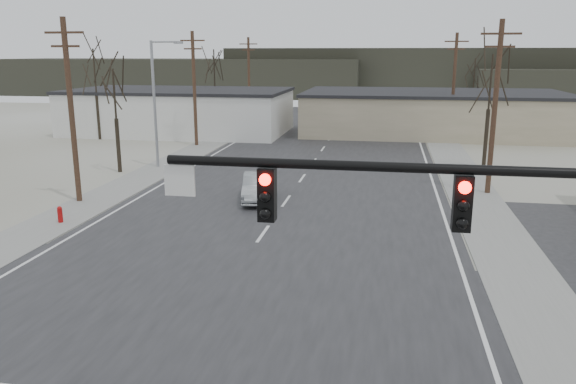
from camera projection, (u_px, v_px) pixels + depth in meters
name	position (u px, v px, depth m)	size (l,w,h in m)	color
ground	(210.00, 311.00, 18.25)	(140.00, 140.00, 0.00)	beige
main_road	(289.00, 197.00, 32.58)	(18.00, 110.00, 0.05)	#242426
cross_road	(210.00, 310.00, 18.25)	(90.00, 10.00, 0.04)	#242426
sidewalk_left	(152.00, 173.00, 39.15)	(3.00, 90.00, 0.06)	gray
sidewalk_right	(467.00, 185.00, 35.56)	(3.00, 90.00, 0.06)	gray
traffic_signal_mast	(523.00, 257.00, 9.86)	(8.95, 0.43, 7.20)	black
fire_hydrant	(60.00, 214.00, 27.52)	(0.24, 0.24, 0.87)	#A50C0C
building_left_far	(180.00, 111.00, 58.64)	(22.30, 12.30, 4.50)	silver
building_right_far	(432.00, 112.00, 58.08)	(26.30, 14.30, 4.30)	tan
upole_left_b	(71.00, 109.00, 30.41)	(2.20, 0.30, 10.00)	#4B3123
upole_left_c	(194.00, 87.00, 49.52)	(2.20, 0.30, 10.00)	#4B3123
upole_left_d	(249.00, 78.00, 68.63)	(2.20, 0.30, 10.00)	#4B3123
upole_right_a	(495.00, 105.00, 32.24)	(2.20, 0.30, 10.00)	#4B3123
upole_right_b	(454.00, 85.00, 53.26)	(2.20, 0.30, 10.00)	#4B3123
streetlight_main	(157.00, 97.00, 39.88)	(2.40, 0.25, 9.00)	gray
tree_left_near	(115.00, 97.00, 38.31)	(3.30, 3.30, 7.35)	#2B241A
tree_right_mid	(490.00, 85.00, 39.55)	(3.74, 3.74, 8.33)	#2B241A
tree_left_far	(214.00, 70.00, 63.07)	(3.96, 3.96, 8.82)	#2B241A
tree_right_far	(474.00, 76.00, 64.05)	(3.52, 3.52, 7.84)	#2B241A
tree_left_mid	(95.00, 73.00, 52.96)	(3.96, 3.96, 8.82)	#2B241A
hill_left	(183.00, 77.00, 111.25)	(70.00, 18.00, 7.00)	#333026
hill_center	(441.00, 73.00, 106.36)	(80.00, 18.00, 9.00)	#333026
sedan_crossing	(258.00, 187.00, 31.71)	(1.59, 4.57, 1.51)	gray
car_far_a	(372.00, 119.00, 65.14)	(1.88, 4.61, 1.34)	black
car_far_b	(309.00, 114.00, 69.85)	(1.75, 4.35, 1.48)	black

